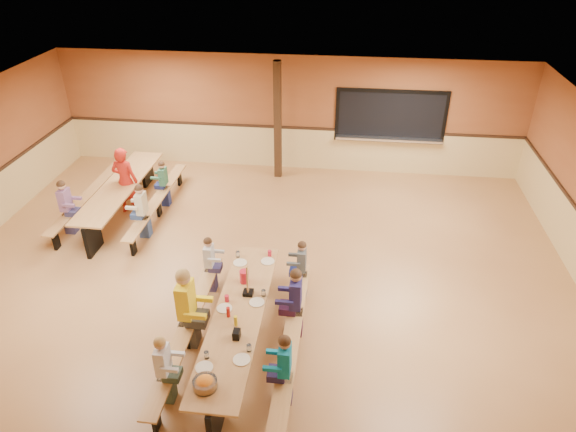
# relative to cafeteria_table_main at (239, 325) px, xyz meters

# --- Properties ---
(ground) EXTENTS (12.00, 12.00, 0.00)m
(ground) POSITION_rel_cafeteria_table_main_xyz_m (-0.06, 1.86, -0.53)
(ground) COLOR #9C683B
(ground) RESTS_ON ground
(room_envelope) EXTENTS (12.04, 10.04, 3.02)m
(room_envelope) POSITION_rel_cafeteria_table_main_xyz_m (-0.06, 1.86, 0.16)
(room_envelope) COLOR brown
(room_envelope) RESTS_ON ground
(kitchen_pass_through) EXTENTS (2.78, 0.28, 1.38)m
(kitchen_pass_through) POSITION_rel_cafeteria_table_main_xyz_m (2.54, 6.82, 0.96)
(kitchen_pass_through) COLOR black
(kitchen_pass_through) RESTS_ON ground
(structural_post) EXTENTS (0.18, 0.18, 3.00)m
(structural_post) POSITION_rel_cafeteria_table_main_xyz_m (-0.26, 6.26, 0.97)
(structural_post) COLOR black
(structural_post) RESTS_ON ground
(cafeteria_table_main) EXTENTS (1.91, 3.70, 0.74)m
(cafeteria_table_main) POSITION_rel_cafeteria_table_main_xyz_m (0.00, 0.00, 0.00)
(cafeteria_table_main) COLOR #AE7B45
(cafeteria_table_main) RESTS_ON ground
(cafeteria_table_second) EXTENTS (1.91, 3.70, 0.74)m
(cafeteria_table_second) POSITION_rel_cafeteria_table_main_xyz_m (-3.50, 3.90, 0.00)
(cafeteria_table_second) COLOR #AE7B45
(cafeteria_table_second) RESTS_ON ground
(seated_child_white_left) EXTENTS (0.34, 0.28, 1.16)m
(seated_child_white_left) POSITION_rel_cafeteria_table_main_xyz_m (-0.83, -1.06, 0.05)
(seated_child_white_left) COLOR silver
(seated_child_white_left) RESTS_ON ground
(seated_adult_yellow) EXTENTS (0.47, 0.39, 1.43)m
(seated_adult_yellow) POSITION_rel_cafeteria_table_main_xyz_m (-0.83, 0.06, 0.19)
(seated_adult_yellow) COLOR yellow
(seated_adult_yellow) RESTS_ON ground
(seated_child_grey_left) EXTENTS (0.32, 0.26, 1.11)m
(seated_child_grey_left) POSITION_rel_cafeteria_table_main_xyz_m (-0.83, 1.44, 0.03)
(seated_child_grey_left) COLOR silver
(seated_child_grey_left) RESTS_ON ground
(seated_child_teal_right) EXTENTS (0.36, 0.30, 1.19)m
(seated_child_teal_right) POSITION_rel_cafeteria_table_main_xyz_m (0.83, -0.87, 0.07)
(seated_child_teal_right) COLOR #0D779E
(seated_child_teal_right) RESTS_ON ground
(seated_child_navy_right) EXTENTS (0.40, 0.32, 1.26)m
(seated_child_navy_right) POSITION_rel_cafeteria_table_main_xyz_m (0.82, 0.50, 0.11)
(seated_child_navy_right) COLOR navy
(seated_child_navy_right) RESTS_ON ground
(seated_child_char_right) EXTENTS (0.33, 0.27, 1.12)m
(seated_child_char_right) POSITION_rel_cafeteria_table_main_xyz_m (0.83, 1.49, 0.04)
(seated_child_char_right) COLOR #495053
(seated_child_char_right) RESTS_ON ground
(seated_child_purple_sec) EXTENTS (0.37, 0.31, 1.22)m
(seated_child_purple_sec) POSITION_rel_cafeteria_table_main_xyz_m (-4.33, 2.99, 0.08)
(seated_child_purple_sec) COLOR slate
(seated_child_purple_sec) RESTS_ON ground
(seated_child_green_sec) EXTENTS (0.32, 0.26, 1.10)m
(seated_child_green_sec) POSITION_rel_cafeteria_table_main_xyz_m (-2.68, 4.40, 0.03)
(seated_child_green_sec) COLOR #347357
(seated_child_green_sec) RESTS_ON ground
(seated_child_tan_sec) EXTENTS (0.37, 0.30, 1.20)m
(seated_child_tan_sec) POSITION_rel_cafeteria_table_main_xyz_m (-2.68, 3.04, 0.08)
(seated_child_tan_sec) COLOR beige
(seated_child_tan_sec) RESTS_ON ground
(standing_woman) EXTENTS (0.61, 0.42, 1.60)m
(standing_woman) POSITION_rel_cafeteria_table_main_xyz_m (-3.41, 3.98, 0.27)
(standing_woman) COLOR #B21F14
(standing_woman) RESTS_ON ground
(punch_pitcher) EXTENTS (0.16, 0.16, 0.22)m
(punch_pitcher) POSITION_rel_cafeteria_table_main_xyz_m (-0.06, 0.79, 0.32)
(punch_pitcher) COLOR red
(punch_pitcher) RESTS_ON cafeteria_table_main
(chip_bowl) EXTENTS (0.32, 0.32, 0.15)m
(chip_bowl) POSITION_rel_cafeteria_table_main_xyz_m (-0.14, -1.41, 0.29)
(chip_bowl) COLOR orange
(chip_bowl) RESTS_ON cafeteria_table_main
(napkin_dispenser) EXTENTS (0.10, 0.14, 0.13)m
(napkin_dispenser) POSITION_rel_cafeteria_table_main_xyz_m (0.08, -0.49, 0.28)
(napkin_dispenser) COLOR black
(napkin_dispenser) RESTS_ON cafeteria_table_main
(condiment_mustard) EXTENTS (0.06, 0.06, 0.17)m
(condiment_mustard) POSITION_rel_cafeteria_table_main_xyz_m (0.02, -0.24, 0.30)
(condiment_mustard) COLOR yellow
(condiment_mustard) RESTS_ON cafeteria_table_main
(condiment_ketchup) EXTENTS (0.06, 0.06, 0.17)m
(condiment_ketchup) POSITION_rel_cafeteria_table_main_xyz_m (-0.13, -0.06, 0.30)
(condiment_ketchup) COLOR #B2140F
(condiment_ketchup) RESTS_ON cafeteria_table_main
(table_paddle) EXTENTS (0.16, 0.16, 0.56)m
(table_paddle) POSITION_rel_cafeteria_table_main_xyz_m (0.06, 0.49, 0.35)
(table_paddle) COLOR black
(table_paddle) RESTS_ON cafeteria_table_main
(place_settings) EXTENTS (0.65, 3.30, 0.11)m
(place_settings) POSITION_rel_cafeteria_table_main_xyz_m (-0.00, 0.00, 0.27)
(place_settings) COLOR beige
(place_settings) RESTS_ON cafeteria_table_main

